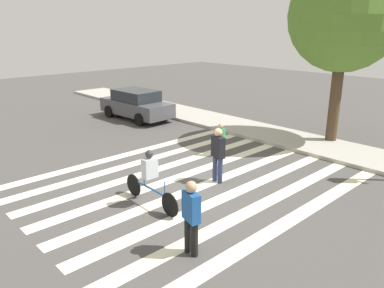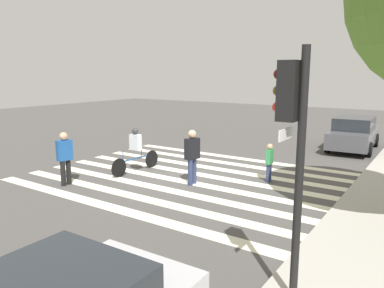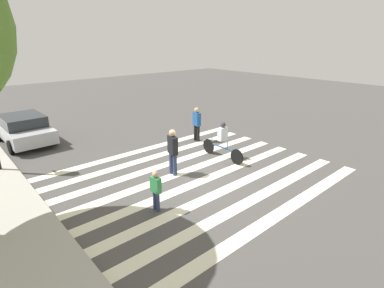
{
  "view_description": "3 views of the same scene",
  "coord_description": "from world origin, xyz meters",
  "px_view_note": "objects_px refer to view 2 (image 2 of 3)",
  "views": [
    {
      "loc": [
        8.08,
        -7.46,
        4.72
      ],
      "look_at": [
        -0.72,
        0.78,
        0.92
      ],
      "focal_mm": 35.0,
      "sensor_mm": 36.0,
      "label": 1
    },
    {
      "loc": [
        10.22,
        7.13,
        3.5
      ],
      "look_at": [
        0.06,
        0.25,
        1.19
      ],
      "focal_mm": 35.0,
      "sensor_mm": 36.0,
      "label": 2
    },
    {
      "loc": [
        -7.6,
        6.92,
        4.87
      ],
      "look_at": [
        0.68,
        -0.37,
        0.96
      ],
      "focal_mm": 28.0,
      "sensor_mm": 36.0,
      "label": 3
    }
  ],
  "objects_px": {
    "pedestrian_adult_blue_shirt": "(65,155)",
    "car_parked_silver_sedan": "(354,133)",
    "pedestrian_adult_yellow_jacket": "(192,154)",
    "cyclist_mid_street": "(136,149)",
    "pedestrian_adult_tall_backpack": "(269,160)",
    "traffic_light": "(292,130)"
  },
  "relations": [
    {
      "from": "pedestrian_adult_blue_shirt",
      "to": "car_parked_silver_sedan",
      "type": "relative_size",
      "value": 0.39
    },
    {
      "from": "pedestrian_adult_yellow_jacket",
      "to": "cyclist_mid_street",
      "type": "height_order",
      "value": "pedestrian_adult_yellow_jacket"
    },
    {
      "from": "pedestrian_adult_tall_backpack",
      "to": "cyclist_mid_street",
      "type": "height_order",
      "value": "cyclist_mid_street"
    },
    {
      "from": "pedestrian_adult_blue_shirt",
      "to": "cyclist_mid_street",
      "type": "relative_size",
      "value": 0.73
    },
    {
      "from": "traffic_light",
      "to": "pedestrian_adult_yellow_jacket",
      "type": "distance_m",
      "value": 6.76
    },
    {
      "from": "pedestrian_adult_tall_backpack",
      "to": "cyclist_mid_street",
      "type": "distance_m",
      "value": 4.71
    },
    {
      "from": "pedestrian_adult_tall_backpack",
      "to": "pedestrian_adult_yellow_jacket",
      "type": "height_order",
      "value": "pedestrian_adult_yellow_jacket"
    },
    {
      "from": "pedestrian_adult_blue_shirt",
      "to": "car_parked_silver_sedan",
      "type": "distance_m",
      "value": 12.83
    },
    {
      "from": "traffic_light",
      "to": "cyclist_mid_street",
      "type": "relative_size",
      "value": 1.66
    },
    {
      "from": "pedestrian_adult_blue_shirt",
      "to": "pedestrian_adult_yellow_jacket",
      "type": "xyz_separation_m",
      "value": [
        -2.31,
        3.29,
        0.03
      ]
    },
    {
      "from": "pedestrian_adult_blue_shirt",
      "to": "pedestrian_adult_yellow_jacket",
      "type": "height_order",
      "value": "pedestrian_adult_yellow_jacket"
    },
    {
      "from": "car_parked_silver_sedan",
      "to": "pedestrian_adult_tall_backpack",
      "type": "bearing_deg",
      "value": -12.06
    },
    {
      "from": "car_parked_silver_sedan",
      "to": "pedestrian_adult_blue_shirt",
      "type": "bearing_deg",
      "value": -32.6
    },
    {
      "from": "traffic_light",
      "to": "pedestrian_adult_blue_shirt",
      "type": "relative_size",
      "value": 2.28
    },
    {
      "from": "pedestrian_adult_blue_shirt",
      "to": "car_parked_silver_sedan",
      "type": "xyz_separation_m",
      "value": [
        -11.13,
        6.39,
        -0.18
      ]
    },
    {
      "from": "cyclist_mid_street",
      "to": "car_parked_silver_sedan",
      "type": "height_order",
      "value": "cyclist_mid_street"
    },
    {
      "from": "traffic_light",
      "to": "pedestrian_adult_tall_backpack",
      "type": "relative_size",
      "value": 3.05
    },
    {
      "from": "cyclist_mid_street",
      "to": "car_parked_silver_sedan",
      "type": "xyz_separation_m",
      "value": [
        -8.68,
        5.63,
        -0.08
      ]
    },
    {
      "from": "traffic_light",
      "to": "pedestrian_adult_yellow_jacket",
      "type": "height_order",
      "value": "traffic_light"
    },
    {
      "from": "traffic_light",
      "to": "car_parked_silver_sedan",
      "type": "height_order",
      "value": "traffic_light"
    },
    {
      "from": "pedestrian_adult_blue_shirt",
      "to": "cyclist_mid_street",
      "type": "bearing_deg",
      "value": -2.92
    },
    {
      "from": "pedestrian_adult_blue_shirt",
      "to": "traffic_light",
      "type": "bearing_deg",
      "value": -90.86
    }
  ]
}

